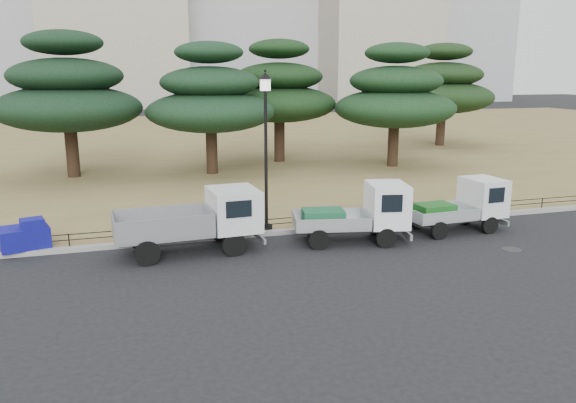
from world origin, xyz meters
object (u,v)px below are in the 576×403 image
object	(u,v)px
truck_kei_front	(360,213)
tarp_pile	(25,236)
street_lamp	(266,125)
truck_kei_rear	(462,206)
truck_large	(197,219)

from	to	relation	value
truck_kei_front	tarp_pile	xyz separation A→B (m)	(-10.46, 1.97, -0.45)
street_lamp	truck_kei_rear	bearing A→B (deg)	-14.02
tarp_pile	street_lamp	bearing A→B (deg)	-0.58
truck_kei_rear	tarp_pile	xyz separation A→B (m)	(-14.49, 1.76, -0.39)
truck_large	truck_kei_front	bearing A→B (deg)	-8.52
truck_kei_rear	tarp_pile	size ratio (longest dim) A/B	2.16
street_lamp	tarp_pile	size ratio (longest dim) A/B	3.25
truck_kei_front	truck_large	bearing A→B (deg)	-173.64
street_lamp	tarp_pile	xyz separation A→B (m)	(-7.77, 0.08, -3.25)
truck_large	truck_kei_rear	xyz separation A→B (m)	(9.33, -0.25, -0.16)
truck_kei_rear	street_lamp	xyz separation A→B (m)	(-6.72, 1.68, 2.86)
truck_kei_front	truck_kei_rear	size ratio (longest dim) A/B	1.10
truck_kei_front	truck_kei_rear	distance (m)	4.04
truck_kei_front	truck_kei_rear	bearing A→B (deg)	14.51
street_lamp	tarp_pile	bearing A→B (deg)	179.42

